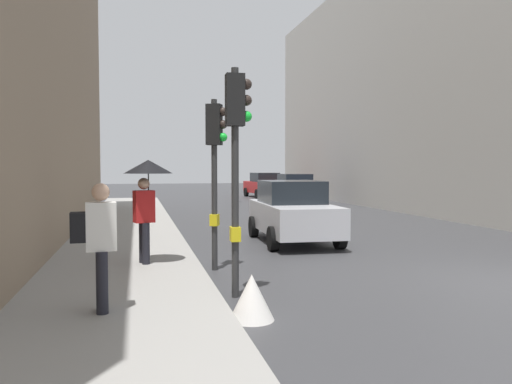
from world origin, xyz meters
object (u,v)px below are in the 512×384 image
object	(u,v)px
car_red_sedan	(264,185)
pedestrian_with_umbrella	(147,182)
car_silver_hatchback	(293,212)
pedestrian_with_black_backpack	(98,239)
car_blue_van	(294,189)
traffic_light_far_median	(234,164)
traffic_light_near_right	(215,153)
warning_sign_triangle	(252,297)
traffic_light_near_left	(236,140)

from	to	relation	value
car_red_sedan	pedestrian_with_umbrella	xyz separation A→B (m)	(-8.64, -24.63, 0.96)
car_silver_hatchback	pedestrian_with_black_backpack	xyz separation A→B (m)	(-4.86, -6.68, 0.29)
car_blue_van	traffic_light_far_median	bearing A→B (deg)	150.83
traffic_light_near_right	car_silver_hatchback	size ratio (longest dim) A/B	0.83
traffic_light_far_median	pedestrian_with_umbrella	world-z (taller)	traffic_light_far_median
car_blue_van	car_silver_hatchback	size ratio (longest dim) A/B	0.99
traffic_light_far_median	warning_sign_triangle	size ratio (longest dim) A/B	5.26
pedestrian_with_umbrella	warning_sign_triangle	world-z (taller)	pedestrian_with_umbrella
traffic_light_near_right	car_red_sedan	bearing A→B (deg)	73.75
traffic_light_far_median	car_silver_hatchback	size ratio (longest dim) A/B	0.80
car_red_sedan	warning_sign_triangle	xyz separation A→B (m)	(-7.29, -28.46, -0.55)
traffic_light_near_left	traffic_light_near_right	xyz separation A→B (m)	(-0.00, 2.29, -0.14)
traffic_light_near_right	car_silver_hatchback	xyz separation A→B (m)	(2.74, 3.42, -1.57)
car_blue_van	car_red_sedan	size ratio (longest dim) A/B	0.98
traffic_light_near_left	traffic_light_near_right	size ratio (longest dim) A/B	1.06
traffic_light_far_median	pedestrian_with_umbrella	distance (m)	20.41
car_blue_van	pedestrian_with_black_backpack	world-z (taller)	pedestrian_with_black_backpack
traffic_light_near_right	car_blue_van	distance (m)	19.61
car_red_sedan	car_silver_hatchback	xyz separation A→B (m)	(-4.51, -21.46, 0.00)
pedestrian_with_black_backpack	warning_sign_triangle	world-z (taller)	pedestrian_with_black_backpack
traffic_light_far_median	warning_sign_triangle	distance (m)	23.93
pedestrian_with_black_backpack	pedestrian_with_umbrella	bearing A→B (deg)	78.32
car_blue_van	pedestrian_with_black_backpack	bearing A→B (deg)	-113.95
traffic_light_near_left	pedestrian_with_umbrella	world-z (taller)	traffic_light_near_left
car_red_sedan	pedestrian_with_black_backpack	distance (m)	29.67
traffic_light_near_left	traffic_light_far_median	world-z (taller)	traffic_light_near_left
car_blue_van	car_silver_hatchback	xyz separation A→B (m)	(-4.63, -14.68, 0.00)
traffic_light_far_median	traffic_light_near_left	bearing A→B (deg)	-100.62
pedestrian_with_black_backpack	warning_sign_triangle	distance (m)	2.26
warning_sign_triangle	traffic_light_near_left	bearing A→B (deg)	88.41
traffic_light_near_right	car_red_sedan	distance (m)	25.97
pedestrian_with_umbrella	traffic_light_near_right	bearing A→B (deg)	-10.43
traffic_light_near_right	car_blue_van	size ratio (longest dim) A/B	0.84
traffic_light_near_right	warning_sign_triangle	bearing A→B (deg)	-90.55
car_silver_hatchback	pedestrian_with_umbrella	xyz separation A→B (m)	(-4.13, -3.17, 0.96)
pedestrian_with_umbrella	pedestrian_with_black_backpack	distance (m)	3.65
traffic_light_near_right	car_blue_van	xyz separation A→B (m)	(7.37, 18.10, -1.57)
traffic_light_near_left	car_blue_van	distance (m)	21.75
traffic_light_far_median	traffic_light_near_right	world-z (taller)	traffic_light_near_right
traffic_light_near_left	car_silver_hatchback	xyz separation A→B (m)	(2.74, 5.71, -1.71)
traffic_light_far_median	pedestrian_with_black_backpack	xyz separation A→B (m)	(-6.27, -23.15, -1.20)
car_blue_van	car_red_sedan	distance (m)	6.79
traffic_light_far_median	pedestrian_with_umbrella	size ratio (longest dim) A/B	1.60
traffic_light_near_right	warning_sign_triangle	size ratio (longest dim) A/B	5.45
traffic_light_near_left	pedestrian_with_black_backpack	distance (m)	2.73
pedestrian_with_umbrella	pedestrian_with_black_backpack	xyz separation A→B (m)	(-0.73, -3.52, -0.68)
traffic_light_near_right	pedestrian_with_umbrella	xyz separation A→B (m)	(-1.39, 0.26, -0.61)
car_silver_hatchback	warning_sign_triangle	distance (m)	7.55
traffic_light_far_median	car_silver_hatchback	distance (m)	16.60
car_blue_van	pedestrian_with_umbrella	size ratio (longest dim) A/B	1.98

